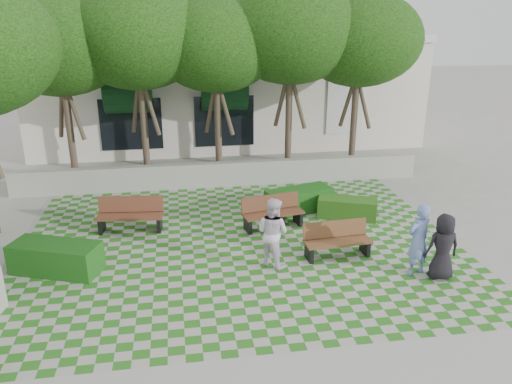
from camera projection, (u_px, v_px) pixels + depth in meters
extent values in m
plane|color=gray|center=(246.00, 263.00, 12.93)|extent=(90.00, 90.00, 0.00)
plane|color=#2B721E|center=(241.00, 246.00, 13.86)|extent=(12.00, 12.00, 0.00)
cube|color=#9E9B93|center=(222.00, 174.00, 18.53)|extent=(15.00, 0.36, 0.90)
cube|color=brown|center=(338.00, 242.00, 13.12)|extent=(1.81, 0.66, 0.06)
cube|color=brown|center=(335.00, 229.00, 13.26)|extent=(1.78, 0.25, 0.45)
cube|color=black|center=(309.00, 253.00, 13.03)|extent=(0.13, 0.50, 0.43)
cube|color=black|center=(365.00, 246.00, 13.36)|extent=(0.13, 0.50, 0.43)
cube|color=#522F1C|center=(273.00, 214.00, 14.90)|extent=(1.91, 0.91, 0.06)
cube|color=#522F1C|center=(270.00, 202.00, 15.04)|extent=(1.82, 0.49, 0.46)
cube|color=black|center=(248.00, 225.00, 14.71)|extent=(0.20, 0.52, 0.45)
cube|color=black|center=(298.00, 217.00, 15.25)|extent=(0.20, 0.52, 0.45)
cube|color=#5A2F1E|center=(130.00, 216.00, 14.66)|extent=(1.95, 0.78, 0.06)
cube|color=#5A2F1E|center=(131.00, 204.00, 14.83)|extent=(1.91, 0.33, 0.48)
cube|color=black|center=(102.00, 224.00, 14.70)|extent=(0.16, 0.54, 0.47)
cube|color=black|center=(160.00, 223.00, 14.79)|extent=(0.16, 0.54, 0.47)
cube|color=#235015|center=(347.00, 208.00, 15.70)|extent=(1.95, 1.34, 0.63)
cube|color=#154A13|center=(299.00, 200.00, 16.19)|extent=(2.30, 1.45, 0.75)
cube|color=#144712|center=(56.00, 258.00, 12.39)|extent=(2.36, 1.59, 0.77)
imported|color=#6F86CA|center=(418.00, 240.00, 12.12)|extent=(0.78, 0.64, 1.85)
imported|color=black|center=(443.00, 247.00, 11.95)|extent=(0.83, 0.55, 1.67)
imported|color=white|center=(273.00, 232.00, 12.57)|extent=(1.11, 1.12, 1.82)
cylinder|color=#47382B|center=(71.00, 135.00, 18.53)|extent=(0.26, 0.26, 3.64)
ellipsoid|color=#1E4C11|center=(59.00, 44.00, 17.42)|extent=(4.80, 4.80, 3.60)
cylinder|color=#47382B|center=(144.00, 130.00, 18.91)|extent=(0.26, 0.26, 3.81)
ellipsoid|color=#1E4C11|center=(137.00, 37.00, 17.75)|extent=(5.00, 5.00, 3.75)
cylinder|color=#47382B|center=(218.00, 130.00, 19.37)|extent=(0.26, 0.26, 3.58)
ellipsoid|color=#1E4C11|center=(216.00, 45.00, 18.28)|extent=(4.60, 4.60, 3.45)
cylinder|color=#47382B|center=(289.00, 124.00, 19.74)|extent=(0.26, 0.26, 3.92)
ellipsoid|color=#1E4C11|center=(291.00, 31.00, 18.54)|extent=(5.20, 5.20, 3.90)
cylinder|color=#47382B|center=(354.00, 124.00, 20.18)|extent=(0.26, 0.26, 3.70)
ellipsoid|color=#1E4C11|center=(359.00, 39.00, 19.06)|extent=(4.80, 4.80, 3.60)
cube|color=silver|center=(226.00, 87.00, 25.40)|extent=(18.00, 8.00, 5.00)
cube|color=white|center=(234.00, 40.00, 20.84)|extent=(18.00, 0.30, 0.30)
cube|color=black|center=(345.00, 104.00, 22.53)|extent=(1.40, 0.10, 2.40)
cylinder|color=#103C19|center=(128.00, 91.00, 20.82)|extent=(3.00, 1.80, 1.80)
cube|color=black|center=(131.00, 124.00, 21.30)|extent=(2.60, 0.08, 2.20)
cylinder|color=#103C19|center=(224.00, 89.00, 21.43)|extent=(3.00, 1.80, 1.80)
cube|color=black|center=(224.00, 121.00, 21.91)|extent=(2.60, 0.08, 2.20)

